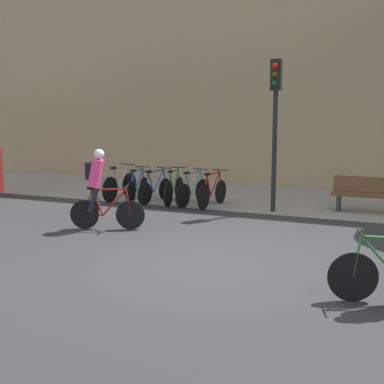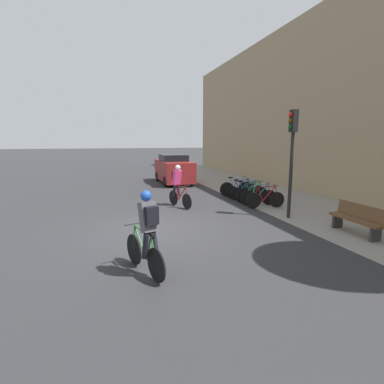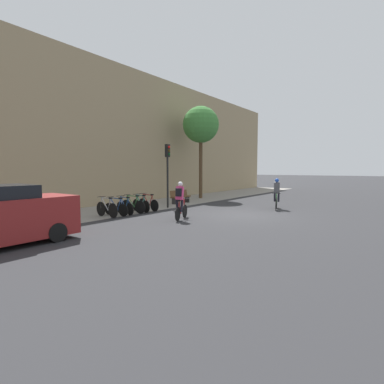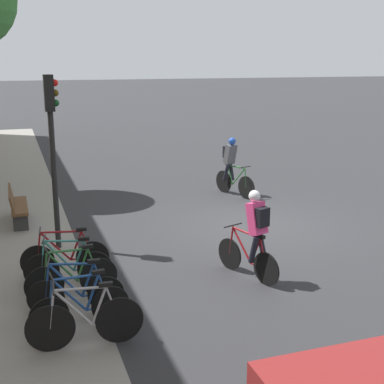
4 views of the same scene
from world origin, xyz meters
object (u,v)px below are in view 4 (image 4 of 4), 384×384
at_px(cyclist_grey, 231,165).
at_px(parked_bike_1, 81,306).
at_px(cyclist_pink, 254,232).
at_px(parked_bike_3, 72,277).
at_px(parked_bike_0, 85,321).
at_px(parked_bike_5, 65,256).
at_px(bench, 17,205).
at_px(parked_bike_4, 69,266).
at_px(traffic_light_pole, 52,131).
at_px(parked_bike_2, 76,292).

height_order(cyclist_grey, parked_bike_1, cyclist_grey).
relative_size(cyclist_pink, parked_bike_3, 1.08).
distance_m(cyclist_pink, parked_bike_0, 3.72).
height_order(parked_bike_1, parked_bike_5, parked_bike_5).
height_order(cyclist_grey, bench, cyclist_grey).
distance_m(parked_bike_1, bench, 6.21).
distance_m(parked_bike_4, parked_bike_5, 0.57).
bearing_deg(parked_bike_0, parked_bike_5, -0.03).
distance_m(parked_bike_1, traffic_light_pole, 4.52).
bearing_deg(parked_bike_1, cyclist_pink, -75.18).
bearing_deg(parked_bike_3, parked_bike_5, -0.08).
height_order(parked_bike_5, bench, parked_bike_5).
height_order(parked_bike_2, parked_bike_4, parked_bike_4).
bearing_deg(parked_bike_1, traffic_light_pole, -0.23).
bearing_deg(parked_bike_2, traffic_light_pole, -0.26).
bearing_deg(parked_bike_2, parked_bike_3, 0.13).
relative_size(parked_bike_1, parked_bike_3, 0.97).
distance_m(parked_bike_2, bench, 5.65).
distance_m(cyclist_pink, traffic_light_pole, 4.82).
height_order(cyclist_grey, traffic_light_pole, traffic_light_pole).
bearing_deg(cyclist_grey, parked_bike_5, 131.38).
bearing_deg(parked_bike_5, parked_bike_3, 179.92).
bearing_deg(bench, parked_bike_0, -173.11).
distance_m(cyclist_grey, parked_bike_2, 8.64).
relative_size(cyclist_pink, parked_bike_0, 1.03).
relative_size(parked_bike_0, parked_bike_3, 1.05).
xyz_separation_m(parked_bike_4, bench, (4.46, 0.81, 0.08)).
bearing_deg(cyclist_pink, traffic_light_pole, 48.00).
relative_size(parked_bike_0, parked_bike_5, 1.01).
bearing_deg(parked_bike_0, parked_bike_3, 0.00).
height_order(parked_bike_4, parked_bike_5, parked_bike_4).
relative_size(parked_bike_3, parked_bike_5, 0.96).
height_order(parked_bike_0, parked_bike_2, parked_bike_0).
height_order(parked_bike_0, parked_bike_5, parked_bike_0).
relative_size(parked_bike_3, traffic_light_pole, 0.43).
relative_size(parked_bike_0, parked_bike_4, 1.07).
distance_m(parked_bike_5, bench, 3.98).
height_order(cyclist_grey, parked_bike_2, cyclist_grey).
bearing_deg(traffic_light_pole, bench, 20.35).
xyz_separation_m(parked_bike_1, parked_bike_5, (2.26, -0.00, 0.01)).
relative_size(parked_bike_0, bench, 0.97).
xyz_separation_m(parked_bike_0, bench, (6.72, 0.81, 0.06)).
xyz_separation_m(parked_bike_2, parked_bike_4, (1.13, 0.00, 0.01)).
bearing_deg(parked_bike_4, parked_bike_2, -179.96).
height_order(parked_bike_3, parked_bike_5, parked_bike_3).
height_order(parked_bike_0, parked_bike_3, parked_bike_0).
bearing_deg(parked_bike_1, parked_bike_3, 0.06).
relative_size(cyclist_pink, parked_bike_2, 1.12).
height_order(parked_bike_0, parked_bike_1, parked_bike_0).
xyz_separation_m(cyclist_grey, parked_bike_3, (-6.03, 5.56, -0.54)).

